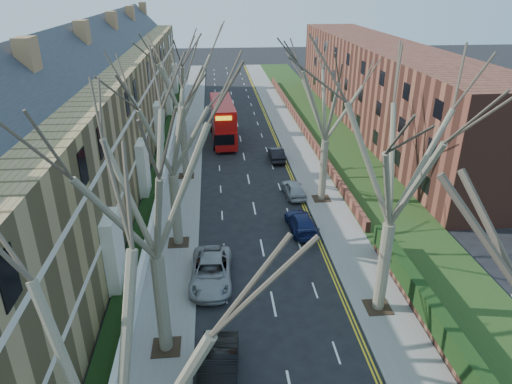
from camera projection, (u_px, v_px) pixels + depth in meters
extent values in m
cube|color=slate|center=(188.00, 140.00, 52.30)|extent=(3.00, 102.00, 0.12)
cube|color=slate|center=(291.00, 137.00, 53.32)|extent=(3.00, 102.00, 0.12)
cube|color=olive|center=(97.00, 118.00, 42.34)|extent=(9.00, 78.00, 10.00)
cube|color=#282B31|center=(87.00, 51.00, 39.83)|extent=(4.67, 78.00, 4.67)
cube|color=silver|center=(147.00, 132.00, 43.34)|extent=(0.12, 78.00, 0.35)
cube|color=silver|center=(143.00, 96.00, 41.88)|extent=(0.12, 78.00, 0.35)
cube|color=brown|center=(380.00, 85.00, 55.84)|extent=(8.00, 54.00, 10.00)
cube|color=brown|center=(300.00, 123.00, 56.86)|extent=(0.35, 54.00, 0.90)
cube|color=black|center=(473.00, 373.00, 19.48)|extent=(0.70, 24.00, 1.20)
cube|color=white|center=(168.00, 160.00, 44.69)|extent=(0.30, 78.00, 1.00)
cube|color=#203C16|center=(329.00, 135.00, 53.66)|extent=(6.00, 102.00, 0.06)
cylinder|color=brown|center=(162.00, 305.00, 21.36)|extent=(0.64, 0.64, 5.25)
cube|color=#2D2116|center=(166.00, 347.00, 22.46)|extent=(1.40, 1.40, 0.05)
cylinder|color=brown|center=(176.00, 210.00, 30.44)|extent=(0.64, 0.64, 5.07)
cube|color=#2D2116|center=(179.00, 242.00, 31.50)|extent=(1.40, 1.40, 0.05)
cylinder|color=brown|center=(185.00, 149.00, 41.26)|extent=(0.60, 0.60, 5.25)
cube|color=#2D2116|center=(186.00, 176.00, 42.35)|extent=(1.40, 1.40, 0.05)
cylinder|color=brown|center=(383.00, 268.00, 24.14)|extent=(0.64, 0.64, 5.25)
cube|color=#2D2116|center=(378.00, 307.00, 25.23)|extent=(1.40, 1.40, 0.05)
cylinder|color=brown|center=(323.00, 170.00, 36.83)|extent=(0.60, 0.60, 5.07)
cube|color=#2D2116|center=(321.00, 199.00, 37.89)|extent=(1.40, 1.40, 0.05)
cube|color=#A10D0B|center=(223.00, 128.00, 51.84)|extent=(2.80, 10.45, 2.07)
cube|color=#A10D0B|center=(223.00, 111.00, 51.02)|extent=(2.78, 9.93, 1.88)
cube|color=black|center=(223.00, 125.00, 51.67)|extent=(2.79, 9.62, 0.85)
cube|color=black|center=(223.00, 110.00, 50.98)|extent=(2.78, 9.41, 0.85)
imported|color=black|center=(218.00, 375.00, 20.04)|extent=(2.10, 5.00, 1.61)
imported|color=gray|center=(211.00, 271.00, 27.30)|extent=(2.67, 5.39, 1.47)
imported|color=#172050|center=(301.00, 222.00, 33.09)|extent=(2.02, 4.46, 1.27)
imported|color=#9FA3A8|center=(294.00, 189.00, 38.43)|extent=(1.85, 3.94, 1.30)
imported|color=black|center=(276.00, 154.00, 46.19)|extent=(1.37, 3.91, 1.29)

